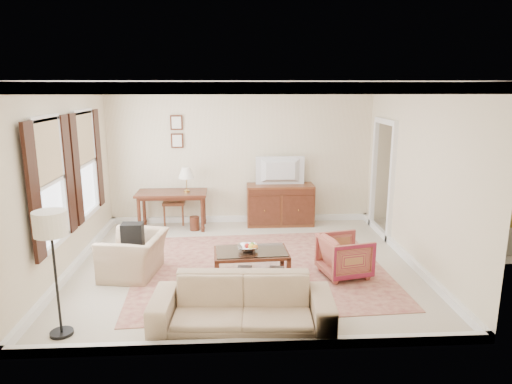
{
  "coord_description": "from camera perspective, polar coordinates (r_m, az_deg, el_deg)",
  "views": [
    {
      "loc": [
        -0.21,
        -6.98,
        2.85
      ],
      "look_at": [
        0.2,
        0.3,
        1.15
      ],
      "focal_mm": 32.0,
      "sensor_mm": 36.0,
      "label": 1
    }
  ],
  "objects": [
    {
      "name": "room_shell",
      "position": [
        6.99,
        -1.52,
        10.02
      ],
      "size": [
        5.51,
        5.01,
        2.91
      ],
      "color": "beige",
      "rests_on": "ground"
    },
    {
      "name": "annex_bedroom",
      "position": [
        9.72,
        25.88,
        -3.2
      ],
      "size": [
        3.0,
        2.7,
        2.9
      ],
      "color": "beige",
      "rests_on": "ground"
    },
    {
      "name": "window_front",
      "position": [
        6.88,
        -24.38,
        1.05
      ],
      "size": [
        0.12,
        1.56,
        1.8
      ],
      "primitive_type": null,
      "color": "#CCB284",
      "rests_on": "room_shell"
    },
    {
      "name": "window_rear",
      "position": [
        8.37,
        -20.53,
        3.35
      ],
      "size": [
        0.12,
        1.56,
        1.8
      ],
      "primitive_type": null,
      "color": "#CCB284",
      "rests_on": "room_shell"
    },
    {
      "name": "doorway",
      "position": [
        9.14,
        15.48,
        1.45
      ],
      "size": [
        0.1,
        1.12,
        2.25
      ],
      "primitive_type": null,
      "color": "white",
      "rests_on": "room_shell"
    },
    {
      "name": "rug",
      "position": [
        7.39,
        0.51,
        -9.51
      ],
      "size": [
        4.08,
        3.55,
        0.01
      ],
      "primitive_type": "cube",
      "rotation": [
        0.0,
        0.0,
        0.05
      ],
      "color": "maroon",
      "rests_on": "room_shell"
    },
    {
      "name": "writing_desk",
      "position": [
        9.37,
        -10.46,
        -0.63
      ],
      "size": [
        1.4,
        0.7,
        0.77
      ],
      "color": "#522617",
      "rests_on": "room_shell"
    },
    {
      "name": "desk_chair",
      "position": [
        9.74,
        -10.2,
        -0.9
      ],
      "size": [
        0.53,
        0.53,
        1.05
      ],
      "primitive_type": null,
      "rotation": [
        0.0,
        0.0,
        0.19
      ],
      "color": "brown",
      "rests_on": "room_shell"
    },
    {
      "name": "desk_lamp",
      "position": [
        9.26,
        -8.69,
        1.56
      ],
      "size": [
        0.32,
        0.32,
        0.5
      ],
      "primitive_type": null,
      "color": "silver",
      "rests_on": "writing_desk"
    },
    {
      "name": "framed_prints",
      "position": [
        9.56,
        -9.87,
        7.47
      ],
      "size": [
        0.25,
        0.04,
        0.68
      ],
      "primitive_type": null,
      "color": "#522617",
      "rests_on": "room_shell"
    },
    {
      "name": "sideboard",
      "position": [
        9.55,
        3.02,
        -1.59
      ],
      "size": [
        1.39,
        0.53,
        0.85
      ],
      "primitive_type": "cube",
      "color": "brown",
      "rests_on": "room_shell"
    },
    {
      "name": "tv",
      "position": [
        9.34,
        3.1,
        3.76
      ],
      "size": [
        0.96,
        0.55,
        0.13
      ],
      "primitive_type": "imported",
      "rotation": [
        0.0,
        0.0,
        3.14
      ],
      "color": "black",
      "rests_on": "sideboard"
    },
    {
      "name": "coffee_table",
      "position": [
        6.87,
        -0.6,
        -8.16
      ],
      "size": [
        1.13,
        0.7,
        0.46
      ],
      "rotation": [
        0.0,
        0.0,
        0.05
      ],
      "color": "#522617",
      "rests_on": "room_shell"
    },
    {
      "name": "fruit_bowl",
      "position": [
        6.82,
        -1.05,
        -6.88
      ],
      "size": [
        0.42,
        0.42,
        0.1
      ],
      "primitive_type": "imported",
      "color": "silver",
      "rests_on": "coffee_table"
    },
    {
      "name": "book_a",
      "position": [
        6.92,
        -2.4,
        -9.59
      ],
      "size": [
        0.28,
        0.08,
        0.38
      ],
      "primitive_type": "imported",
      "rotation": [
        0.0,
        0.0,
        -0.15
      ],
      "color": "brown",
      "rests_on": "coffee_table"
    },
    {
      "name": "book_b",
      "position": [
        6.91,
        1.61,
        -9.66
      ],
      "size": [
        0.28,
        0.08,
        0.38
      ],
      "primitive_type": "imported",
      "rotation": [
        0.0,
        0.0,
        -0.2
      ],
      "color": "brown",
      "rests_on": "coffee_table"
    },
    {
      "name": "striped_armchair",
      "position": [
        7.14,
        11.04,
        -7.61
      ],
      "size": [
        0.77,
        0.81,
        0.7
      ],
      "primitive_type": "imported",
      "rotation": [
        0.0,
        0.0,
        1.8
      ],
      "color": "maroon",
      "rests_on": "room_shell"
    },
    {
      "name": "club_armchair",
      "position": [
        7.27,
        -15.06,
        -6.76
      ],
      "size": [
        0.79,
        1.08,
        0.86
      ],
      "primitive_type": "imported",
      "rotation": [
        0.0,
        0.0,
        -1.73
      ],
      "color": "tan",
      "rests_on": "room_shell"
    },
    {
      "name": "backpack",
      "position": [
        7.2,
        -15.19,
        -4.93
      ],
      "size": [
        0.26,
        0.35,
        0.4
      ],
      "primitive_type": "cube",
      "rotation": [
        0.0,
        0.0,
        -1.43
      ],
      "color": "black",
      "rests_on": "club_armchair"
    },
    {
      "name": "sofa",
      "position": [
        5.53,
        -1.73,
        -12.98
      ],
      "size": [
        2.18,
        0.75,
        0.84
      ],
      "primitive_type": "imported",
      "rotation": [
        0.0,
        0.0,
        -0.06
      ],
      "color": "tan",
      "rests_on": "room_shell"
    },
    {
      "name": "floor_lamp",
      "position": [
        5.59,
        -24.24,
        -4.68
      ],
      "size": [
        0.37,
        0.37,
        1.5
      ],
      "color": "black",
      "rests_on": "room_shell"
    }
  ]
}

